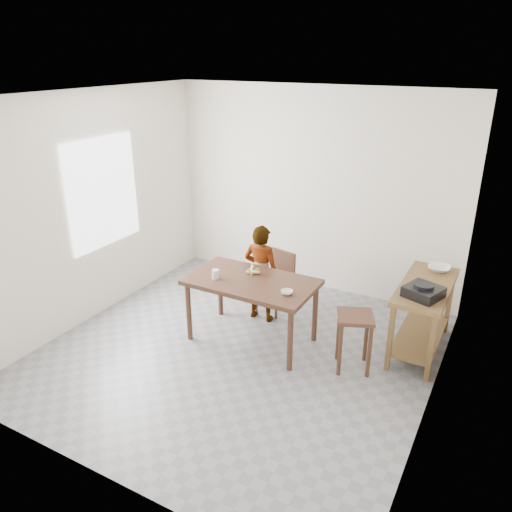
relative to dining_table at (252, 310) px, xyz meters
The scene contains 17 objects.
floor 0.50m from the dining_table, 90.00° to the right, with size 4.00×4.00×0.04m, color gray.
ceiling 2.36m from the dining_table, 90.00° to the right, with size 4.00×4.00×0.04m, color white.
wall_back 1.98m from the dining_table, 90.00° to the left, with size 4.00×0.04×2.70m, color silver.
wall_front 2.52m from the dining_table, 90.00° to the right, with size 4.00×0.04×2.70m, color silver.
wall_left 2.26m from the dining_table, behind, with size 0.04×4.00×2.70m, color silver.
wall_right 2.26m from the dining_table, ahead, with size 0.04×4.00×2.70m, color silver.
window_pane 2.27m from the dining_table, behind, with size 0.02×1.10×1.30m, color white.
dining_table is the anchor object (origin of this frame).
prep_counter 1.86m from the dining_table, 22.15° to the left, with size 0.50×1.20×0.80m, color brown, non-canonical shape.
child 0.56m from the dining_table, 106.20° to the left, with size 0.44×0.29×1.21m, color white.
dining_chair 0.76m from the dining_table, 96.94° to the left, with size 0.37×0.37×0.77m, color #422719, non-canonical shape.
stool 1.19m from the dining_table, ahead, with size 0.35×0.35×0.62m, color #422719, non-canonical shape.
glass_tumbler 0.58m from the dining_table, 158.37° to the right, with size 0.08×0.08×0.10m, color silver.
small_bowl 0.63m from the dining_table, 13.79° to the right, with size 0.13×0.13×0.04m, color white.
banana 0.44m from the dining_table, 113.72° to the left, with size 0.17×0.12×0.06m, color yellow, non-canonical shape.
serving_bowl 2.14m from the dining_table, 32.50° to the left, with size 0.24×0.24×0.06m, color white.
gas_burner 1.85m from the dining_table, 12.66° to the left, with size 0.32×0.32×0.11m, color black.
Camera 1 is at (2.41, -4.01, 3.08)m, focal length 35.00 mm.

